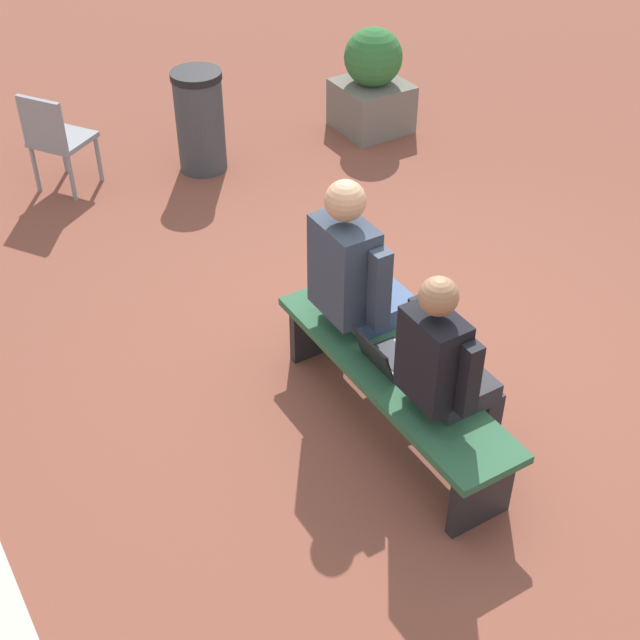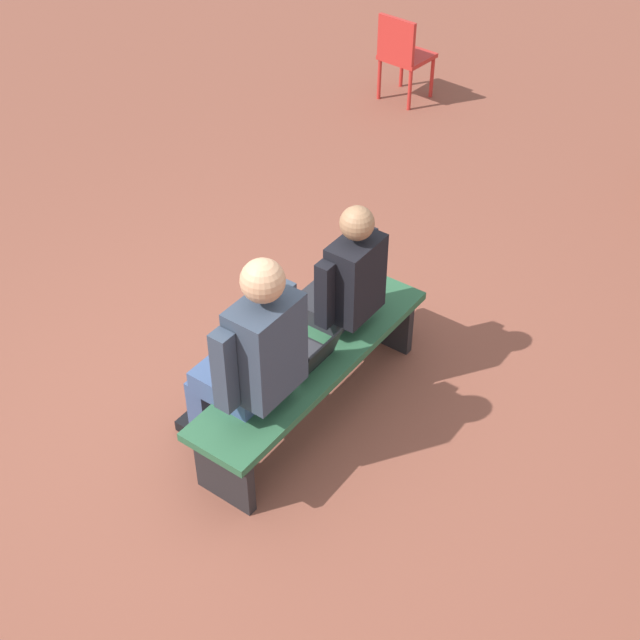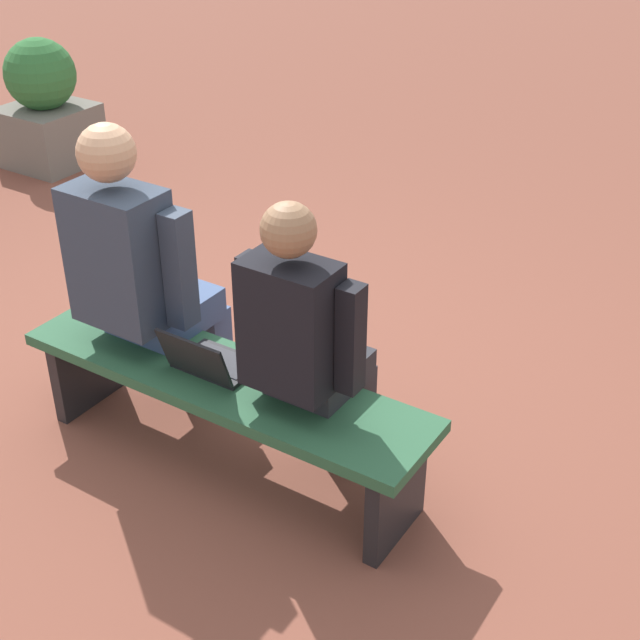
% 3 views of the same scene
% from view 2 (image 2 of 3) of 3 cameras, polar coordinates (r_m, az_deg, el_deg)
% --- Properties ---
extents(ground_plane, '(60.00, 60.00, 0.00)m').
position_cam_2_polar(ground_plane, '(5.38, -5.31, -6.61)').
color(ground_plane, brown).
extents(bench, '(1.80, 0.44, 0.45)m').
position_cam_2_polar(bench, '(5.18, -0.46, -3.16)').
color(bench, '#285638').
rests_on(bench, ground).
extents(person_student, '(0.51, 0.64, 1.29)m').
position_cam_2_polar(person_student, '(5.21, 1.31, 2.05)').
color(person_student, '#232328').
rests_on(person_student, ground).
extents(person_adult, '(0.58, 0.74, 1.41)m').
position_cam_2_polar(person_adult, '(4.69, -4.48, -2.37)').
color(person_adult, '#384C75').
rests_on(person_adult, ground).
extents(laptop, '(0.32, 0.29, 0.21)m').
position_cam_2_polar(laptop, '(5.04, -0.71, -2.33)').
color(laptop, black).
rests_on(laptop, bench).
extents(plastic_chair_far_left, '(0.45, 0.45, 0.84)m').
position_cam_2_polar(plastic_chair_far_left, '(8.70, 5.31, 16.67)').
color(plastic_chair_far_left, red).
rests_on(plastic_chair_far_left, ground).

